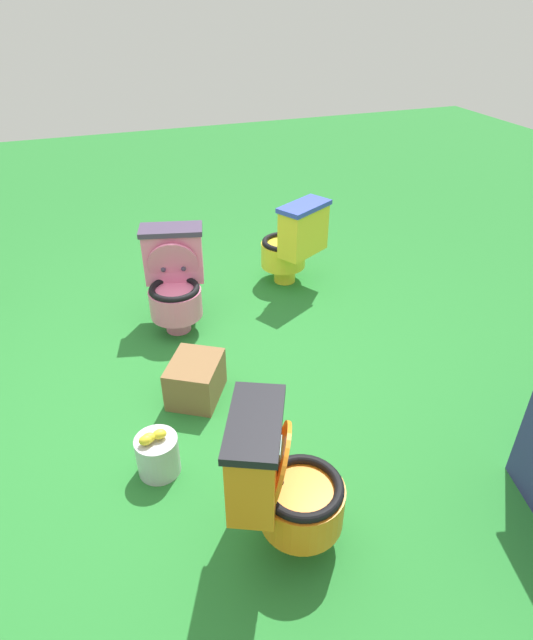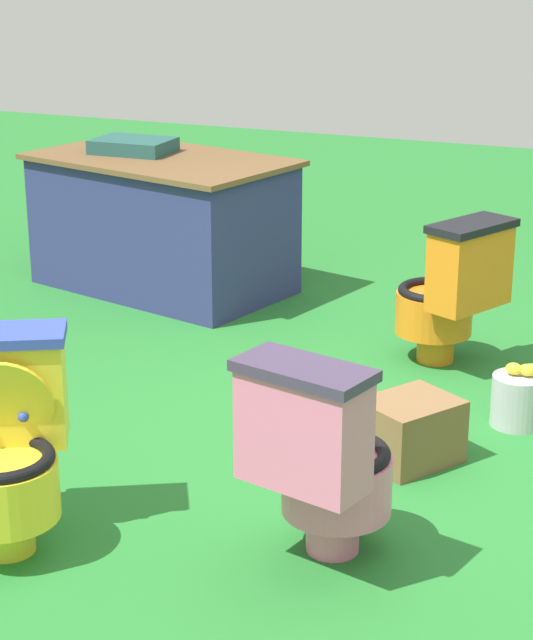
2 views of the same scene
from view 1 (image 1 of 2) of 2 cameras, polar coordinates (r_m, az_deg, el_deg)
ground at (r=3.31m, az=-6.43°, el=-7.99°), size 14.00×14.00×0.00m
toilet_orange at (r=2.32m, az=1.57°, el=-17.14°), size 0.62×0.57×0.73m
toilet_pink at (r=3.79m, az=-9.94°, el=4.34°), size 0.51×0.57×0.73m
toilet_yellow at (r=4.30m, az=2.82°, el=8.37°), size 0.59×0.63×0.73m
small_crate at (r=3.23m, az=-7.70°, el=-6.38°), size 0.43×0.45×0.26m
lemon_bucket at (r=2.83m, az=-11.72°, el=-14.05°), size 0.22×0.22×0.28m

